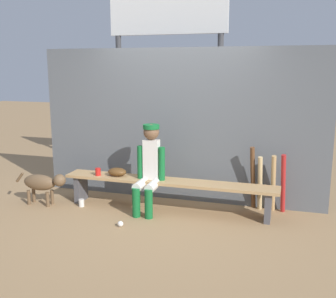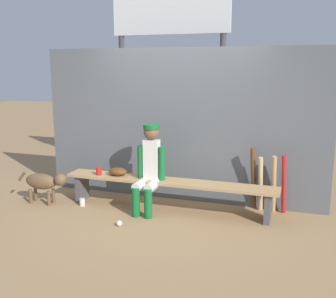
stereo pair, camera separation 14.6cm
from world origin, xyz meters
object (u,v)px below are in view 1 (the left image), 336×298
object	(u,v)px
cup_on_ground	(81,203)
cup_on_bench	(98,172)
scoreboard	(171,28)
baseball_glove	(117,172)
baseball	(120,224)
bat_aluminum_red	(283,184)
dog	(43,183)
dugout_bench	(168,186)
bat_wood_natural	(260,183)
player_seated	(149,166)
bat_wood_dark	(253,178)
bat_wood_tan	(273,183)

from	to	relation	value
cup_on_ground	cup_on_bench	world-z (taller)	cup_on_bench
cup_on_bench	scoreboard	size ratio (longest dim) A/B	0.03
baseball_glove	baseball	xyz separation A→B (m)	(0.38, -0.77, -0.47)
baseball_glove	cup_on_bench	distance (m)	0.29
bat_aluminum_red	dog	xyz separation A→B (m)	(-3.39, -0.68, -0.09)
dugout_bench	baseball_glove	bearing A→B (deg)	180.00
bat_wood_natural	baseball	xyz separation A→B (m)	(-1.65, -1.13, -0.36)
dugout_bench	bat_wood_natural	world-z (taller)	bat_wood_natural
bat_wood_natural	player_seated	bearing A→B (deg)	-162.55
player_seated	bat_wood_dark	bearing A→B (deg)	20.00
cup_on_bench	baseball	bearing A→B (deg)	-47.05
bat_wood_dark	bat_wood_tan	bearing A→B (deg)	-5.74
baseball_glove	cup_on_ground	distance (m)	0.70
dog	bat_wood_tan	bearing A→B (deg)	12.10
dugout_bench	bat_wood_dark	size ratio (longest dim) A/B	3.30
baseball	bat_wood_tan	bearing A→B (deg)	31.90
player_seated	cup_on_ground	size ratio (longest dim) A/B	11.18
bat_wood_natural	scoreboard	size ratio (longest dim) A/B	0.21
cup_on_bench	bat_aluminum_red	bearing A→B (deg)	8.99
bat_wood_tan	scoreboard	world-z (taller)	scoreboard
bat_wood_dark	cup_on_bench	world-z (taller)	bat_wood_dark
dugout_bench	bat_wood_tan	xyz separation A→B (m)	(1.43, 0.37, 0.06)
bat_wood_natural	baseball	world-z (taller)	bat_wood_natural
dugout_bench	cup_on_bench	bearing A→B (deg)	-176.80
dugout_bench	cup_on_ground	bearing A→B (deg)	-169.42
cup_on_ground	cup_on_bench	bearing A→B (deg)	41.78
player_seated	bat_wood_natural	bearing A→B (deg)	17.45
bat_wood_dark	scoreboard	size ratio (longest dim) A/B	0.25
dugout_bench	bat_aluminum_red	size ratio (longest dim) A/B	3.61
cup_on_ground	bat_aluminum_red	bearing A→B (deg)	11.84
bat_aluminum_red	bat_wood_natural	bearing A→B (deg)	178.35
player_seated	baseball_glove	world-z (taller)	player_seated
player_seated	baseball_glove	bearing A→B (deg)	168.97
baseball	bat_wood_natural	bearing A→B (deg)	34.46
cup_on_ground	cup_on_bench	size ratio (longest dim) A/B	1.00
baseball	dugout_bench	bearing A→B (deg)	62.28
bat_wood_natural	cup_on_ground	bearing A→B (deg)	-166.53
baseball	cup_on_ground	xyz separation A→B (m)	(-0.86, 0.53, 0.02)
bat_wood_natural	bat_wood_tan	distance (m)	0.18
player_seated	cup_on_bench	bearing A→B (deg)	176.85
dugout_bench	baseball	xyz separation A→B (m)	(-0.40, -0.77, -0.32)
bat_aluminum_red	cup_on_bench	world-z (taller)	bat_aluminum_red
bat_wood_tan	dog	xyz separation A→B (m)	(-3.26, -0.70, -0.08)
bat_wood_tan	bat_wood_dark	bearing A→B (deg)	174.26
bat_wood_dark	cup_on_ground	size ratio (longest dim) A/B	8.49
player_seated	cup_on_ground	bearing A→B (deg)	-172.64
cup_on_ground	scoreboard	bearing A→B (deg)	65.84
baseball_glove	bat_wood_dark	world-z (taller)	bat_wood_dark
baseball	bat_aluminum_red	bearing A→B (deg)	29.76
cup_on_bench	dog	bearing A→B (deg)	-160.84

